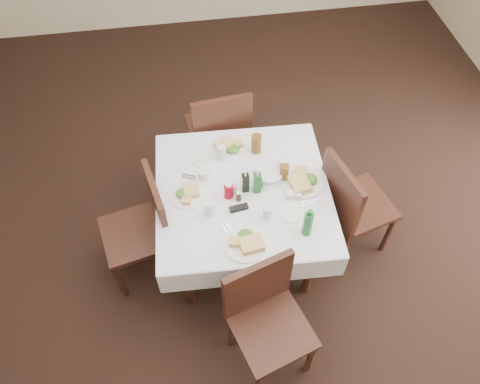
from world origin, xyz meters
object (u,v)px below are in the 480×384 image
at_px(chair_south, 265,312).
at_px(chair_west, 145,224).
at_px(water_s, 268,213).
at_px(ketchup_bottle, 229,190).
at_px(bread_basket, 269,175).
at_px(coffee_mug, 204,175).
at_px(dining_table, 243,198).
at_px(green_bottle, 308,223).
at_px(water_w, 210,209).
at_px(chair_north, 220,130).
at_px(water_n, 222,152).
at_px(oil_cruet_dark, 245,182).
at_px(chair_east, 349,203).
at_px(water_e, 283,166).
at_px(oil_cruet_green, 257,182).

height_order(chair_south, chair_west, chair_south).
xyz_separation_m(water_s, ketchup_bottle, (-0.23, 0.22, 0.01)).
distance_m(chair_south, bread_basket, 0.95).
relative_size(chair_south, coffee_mug, 7.94).
relative_size(dining_table, green_bottle, 5.35).
distance_m(water_w, green_bottle, 0.65).
bearing_deg(chair_north, water_s, -80.02).
bearing_deg(chair_south, water_n, 95.67).
bearing_deg(coffee_mug, water_n, 50.16).
bearing_deg(water_n, chair_west, -149.99).
bearing_deg(chair_south, oil_cruet_dark, 89.42).
height_order(water_s, oil_cruet_dark, oil_cruet_dark).
bearing_deg(water_w, bread_basket, 28.46).
height_order(water_w, ketchup_bottle, ketchup_bottle).
bearing_deg(chair_north, oil_cruet_dark, -84.24).
relative_size(water_n, bread_basket, 0.55).
relative_size(dining_table, coffee_mug, 10.39).
distance_m(chair_south, ketchup_bottle, 0.84).
distance_m(chair_north, coffee_mug, 0.72).
bearing_deg(chair_west, chair_south, -47.82).
bearing_deg(chair_north, dining_table, -85.38).
relative_size(chair_south, green_bottle, 4.09).
height_order(chair_north, bread_basket, chair_north).
height_order(water_w, oil_cruet_dark, oil_cruet_dark).
relative_size(chair_west, water_s, 8.24).
height_order(chair_south, coffee_mug, chair_south).
bearing_deg(dining_table, chair_east, -6.09).
height_order(chair_west, green_bottle, green_bottle).
xyz_separation_m(chair_south, coffee_mug, (-0.26, 0.96, 0.25)).
relative_size(chair_north, water_s, 8.62).
height_order(chair_west, coffee_mug, chair_west).
relative_size(chair_north, chair_south, 1.03).
bearing_deg(water_e, chair_south, -107.81).
relative_size(oil_cruet_dark, ketchup_bottle, 1.45).
relative_size(water_s, water_w, 0.98).
bearing_deg(water_n, coffee_mug, -129.84).
relative_size(dining_table, chair_north, 1.26).
distance_m(water_n, green_bottle, 0.86).
relative_size(water_n, oil_cruet_green, 0.55).
bearing_deg(bread_basket, chair_south, -101.98).
xyz_separation_m(chair_south, water_e, (0.30, 0.94, 0.28)).
bearing_deg(oil_cruet_green, water_w, -157.03).
relative_size(chair_east, chair_west, 1.02).
xyz_separation_m(chair_east, chair_west, (-1.50, 0.06, -0.01)).
bearing_deg(dining_table, oil_cruet_green, -8.80).
height_order(water_n, oil_cruet_green, oil_cruet_green).
bearing_deg(water_s, oil_cruet_green, 96.51).
bearing_deg(ketchup_bottle, coffee_mug, 130.10).
relative_size(chair_east, water_n, 8.29).
distance_m(chair_east, oil_cruet_dark, 0.82).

